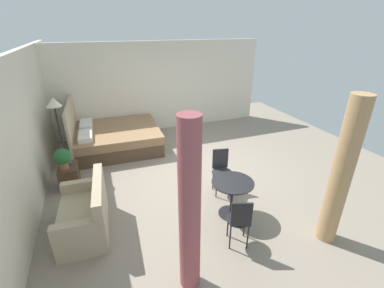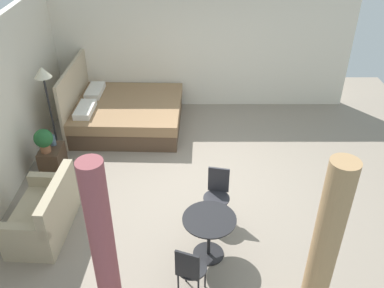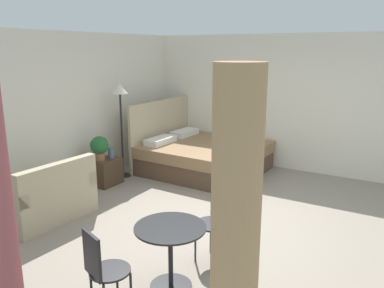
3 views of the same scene
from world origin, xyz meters
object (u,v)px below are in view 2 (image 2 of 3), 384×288
Objects in this scene: couch at (44,215)px; floor_lamp at (45,84)px; cafe_chair_near_couch at (190,269)px; vase at (53,140)px; balcony_table at (209,230)px; potted_plant at (44,139)px; bed at (125,113)px; cafe_chair_near_window at (217,191)px; nightstand at (53,159)px.

couch is 0.73× the size of floor_lamp.
couch is 2.48m from cafe_chair_near_couch.
vase is 3.78m from cafe_chair_near_couch.
floor_lamp is 3.94m from balcony_table.
balcony_table is (-2.56, -2.82, -0.99)m from floor_lamp.
couch is 2.99× the size of potted_plant.
balcony_table is (-3.62, -1.65, 0.16)m from bed.
vase is at bearing 40.81° from cafe_chair_near_couch.
cafe_chair_near_window is 1.03× the size of cafe_chair_near_couch.
vase is (-1.47, 1.08, 0.25)m from bed.
floor_lamp reaches higher than bed.
balcony_table is at bearing 168.53° from cafe_chair_near_window.
bed is 3.24m from couch.
cafe_chair_near_couch is (-2.74, -2.50, 0.29)m from nightstand.
balcony_table is (-1.92, -2.80, -0.25)m from potted_plant.
potted_plant is 0.98m from floor_lamp.
nightstand is at bearing 167.68° from vase.
bed is at bearing -34.03° from potted_plant.
vase is 3.20m from cafe_chair_near_window.
nightstand is 3.43m from balcony_table.
potted_plant is at bearing 163.36° from vase.
balcony_table is 0.76m from cafe_chair_near_couch.
vase reaches higher than nightstand.
nightstand is 3.19m from cafe_chair_near_window.
potted_plant is (-0.10, 0.04, 0.49)m from nightstand.
cafe_chair_near_couch is at bearing -139.19° from vase.
floor_lamp reaches higher than cafe_chair_near_window.
couch is 1.79× the size of balcony_table.
bed is 3.98m from balcony_table.
couch is 1.49× the size of cafe_chair_near_couch.
couch is at bearing 166.16° from bed.
bed is 3.40m from cafe_chair_near_window.
potted_plant is at bearing 68.29° from cafe_chair_near_window.
nightstand is at bearing 42.33° from cafe_chair_near_couch.
cafe_chair_near_couch is (-0.71, 0.26, 0.05)m from balcony_table.
balcony_table reaches higher than nightstand.
nightstand is 0.29× the size of floor_lamp.
cafe_chair_near_couch is (-1.19, -2.17, 0.22)m from couch.
potted_plant reaches higher than nightstand.
cafe_chair_near_window is at bearing -111.71° from potted_plant.
cafe_chair_near_window is (-1.27, -2.91, 0.31)m from nightstand.
couch is at bearing -169.33° from floor_lamp.
couch is at bearing -165.74° from potted_plant.
cafe_chair_near_couch is (-1.47, 0.42, -0.02)m from cafe_chair_near_window.
potted_plant is 2.29× the size of vase.
floor_lamp is 1.98× the size of cafe_chair_near_window.
potted_plant is 0.48× the size of cafe_chair_near_window.
cafe_chair_near_window reaches higher than nightstand.
potted_plant is 3.18m from cafe_chair_near_window.
vase is at bearing -12.32° from nightstand.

